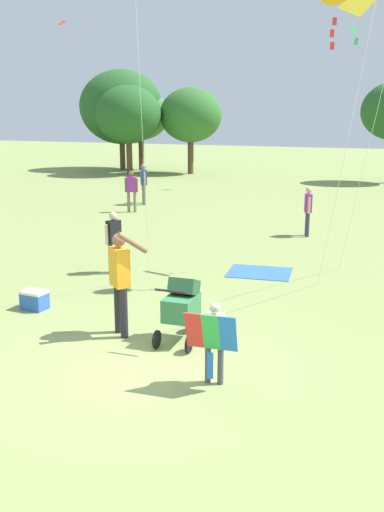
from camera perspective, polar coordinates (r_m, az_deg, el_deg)
ground_plane at (r=8.05m, az=-5.67°, el=-11.32°), size 120.00×120.00×0.00m
treeline_distant at (r=31.99m, az=17.92°, el=13.73°), size 41.63×7.21×6.44m
child_with_butterfly_kite at (r=7.33m, az=2.23°, el=-8.09°), size 0.69×0.40×1.12m
person_adult_flyer at (r=8.93m, az=-7.30°, el=-1.89°), size 0.67×0.46×1.75m
stroller at (r=8.74m, az=-1.05°, el=-4.88°), size 0.59×1.10×1.03m
kite_green_novelty at (r=13.11m, az=16.44°, el=22.02°), size 1.64×2.91×6.02m
person_red_shirt at (r=12.64m, az=-7.93°, el=1.90°), size 0.29×0.42×1.40m
person_sitting_far at (r=22.67m, az=-4.92°, el=7.62°), size 0.39×0.43×1.63m
person_couple_left at (r=16.85m, az=11.69°, el=4.86°), size 0.29×0.44×1.46m
person_kid_running at (r=23.15m, az=-4.95°, el=6.95°), size 0.25×0.30×1.09m
person_back_turned at (r=20.90m, az=-6.16°, el=6.90°), size 0.46×0.32×1.53m
picnic_blanket at (r=12.81m, az=6.86°, el=-1.66°), size 1.59×1.38×0.02m
cooler_box at (r=10.70m, az=-15.68°, el=-4.29°), size 0.45×0.33×0.35m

